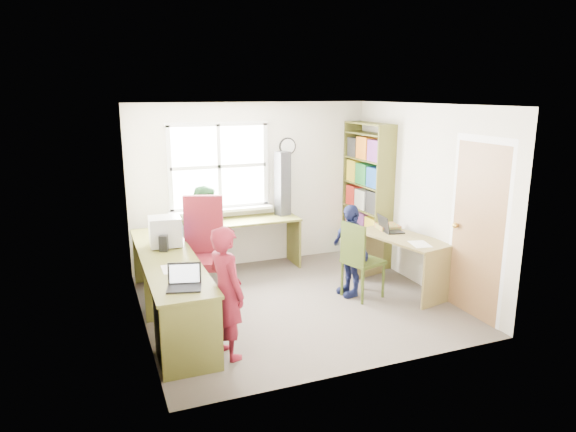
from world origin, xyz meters
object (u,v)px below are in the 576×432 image
object	(u,v)px
bookshelf	(367,196)
cd_tower	(283,184)
crt_monitor	(165,231)
potted_plant	(217,211)
l_desk	(193,291)
laptop_right	(388,228)
swivel_chair	(204,258)
person_green	(206,237)
laptop_left	(184,282)
person_red	(226,292)
right_desk	(402,251)
wooden_chair	(359,257)
person_navy	(350,250)

from	to	relation	value
bookshelf	cd_tower	size ratio (longest dim) A/B	2.22
crt_monitor	potted_plant	distance (m)	1.31
l_desk	potted_plant	xyz separation A→B (m)	(0.70, 1.78, 0.43)
laptop_right	crt_monitor	bearing A→B (deg)	91.05
swivel_chair	crt_monitor	distance (m)	0.57
crt_monitor	person_green	distance (m)	0.78
laptop_left	person_red	bearing A→B (deg)	5.62
right_desk	cd_tower	distance (m)	2.03
laptop_right	person_red	xyz separation A→B (m)	(-2.52, -1.14, -0.12)
person_red	potted_plant	bearing A→B (deg)	-29.56
potted_plant	cd_tower	bearing A→B (deg)	0.30
person_green	laptop_left	bearing A→B (deg)	162.58
wooden_chair	l_desk	bearing A→B (deg)	168.12
right_desk	person_red	size ratio (longest dim) A/B	1.02
swivel_chair	laptop_right	distance (m)	2.46
l_desk	laptop_left	world-z (taller)	laptop_left
laptop_left	laptop_right	size ratio (longest dim) A/B	1.03
laptop_right	person_green	world-z (taller)	person_green
potted_plant	swivel_chair	bearing A→B (deg)	-112.10
bookshelf	potted_plant	xyz separation A→B (m)	(-2.25, 0.31, -0.11)
potted_plant	l_desk	bearing A→B (deg)	-111.55
person_green	laptop_right	bearing A→B (deg)	-107.71
crt_monitor	person_red	distance (m)	1.53
right_desk	person_red	xyz separation A→B (m)	(-2.56, -0.86, 0.14)
right_desk	potted_plant	xyz separation A→B (m)	(-2.06, 1.59, 0.36)
person_green	swivel_chair	bearing A→B (deg)	164.65
laptop_left	person_red	size ratio (longest dim) A/B	0.28
right_desk	person_red	bearing A→B (deg)	-174.26
l_desk	right_desk	size ratio (longest dim) A/B	2.18
bookshelf	person_red	distance (m)	3.50
person_navy	laptop_left	bearing A→B (deg)	-74.62
l_desk	bookshelf	distance (m)	3.35
swivel_chair	l_desk	bearing A→B (deg)	-92.75
right_desk	swivel_chair	xyz separation A→B (m)	(-2.48, 0.55, 0.04)
right_desk	potted_plant	bearing A→B (deg)	129.44
laptop_left	person_navy	xyz separation A→B (m)	(2.25, 0.91, -0.21)
laptop_right	person_navy	world-z (taller)	person_navy
bookshelf	wooden_chair	xyz separation A→B (m)	(-0.85, -1.32, -0.47)
laptop_right	person_navy	distance (m)	0.71
laptop_left	person_green	distance (m)	1.96
laptop_left	potted_plant	size ratio (longest dim) A/B	1.33
l_desk	laptop_right	bearing A→B (deg)	9.92
swivel_chair	potted_plant	xyz separation A→B (m)	(0.42, 1.04, 0.33)
bookshelf	laptop_left	distance (m)	3.77
wooden_chair	crt_monitor	world-z (taller)	crt_monitor
right_desk	cd_tower	world-z (taller)	cd_tower
l_desk	bookshelf	world-z (taller)	bookshelf
person_green	person_navy	world-z (taller)	person_green
crt_monitor	laptop_left	distance (m)	1.41
bookshelf	crt_monitor	xyz separation A→B (m)	(-3.11, -0.68, -0.07)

